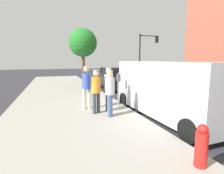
{
  "coord_description": "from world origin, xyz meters",
  "views": [
    {
      "loc": [
        4.12,
        8.21,
        2.21
      ],
      "look_at": [
        1.65,
        0.88,
        1.05
      ],
      "focal_mm": 28.69,
      "sensor_mm": 36.0,
      "label": 1
    }
  ],
  "objects_px": {
    "pedestrian_in_gray": "(110,90)",
    "parked_sedan_behind": "(113,79)",
    "pedestrian_in_blue": "(87,85)",
    "traffic_light_corner": "(146,49)",
    "parking_meter_near": "(118,84)",
    "pedestrian_in_orange": "(96,89)",
    "pedestrian_in_white": "(109,86)",
    "street_tree": "(83,43)",
    "fire_hydrant": "(201,146)",
    "parked_van": "(169,88)"
  },
  "relations": [
    {
      "from": "pedestrian_in_gray",
      "to": "parked_sedan_behind",
      "type": "relative_size",
      "value": 0.38
    },
    {
      "from": "pedestrian_in_blue",
      "to": "traffic_light_corner",
      "type": "relative_size",
      "value": 0.35
    },
    {
      "from": "pedestrian_in_blue",
      "to": "parked_sedan_behind",
      "type": "height_order",
      "value": "pedestrian_in_blue"
    },
    {
      "from": "parking_meter_near",
      "to": "traffic_light_corner",
      "type": "bearing_deg",
      "value": -124.11
    },
    {
      "from": "pedestrian_in_orange",
      "to": "traffic_light_corner",
      "type": "distance_m",
      "value": 15.3
    },
    {
      "from": "pedestrian_in_blue",
      "to": "parked_sedan_behind",
      "type": "xyz_separation_m",
      "value": [
        -3.19,
        -5.78,
        -0.44
      ]
    },
    {
      "from": "pedestrian_in_white",
      "to": "parked_sedan_behind",
      "type": "distance_m",
      "value": 6.77
    },
    {
      "from": "pedestrian_in_blue",
      "to": "pedestrian_in_orange",
      "type": "bearing_deg",
      "value": 107.37
    },
    {
      "from": "parking_meter_near",
      "to": "pedestrian_in_blue",
      "type": "xyz_separation_m",
      "value": [
        1.4,
        -0.06,
        0.01
      ]
    },
    {
      "from": "pedestrian_in_gray",
      "to": "street_tree",
      "type": "bearing_deg",
      "value": -92.46
    },
    {
      "from": "pedestrian_in_blue",
      "to": "street_tree",
      "type": "xyz_separation_m",
      "value": [
        -0.94,
        -6.24,
        2.28
      ]
    },
    {
      "from": "street_tree",
      "to": "fire_hydrant",
      "type": "distance_m",
      "value": 11.49
    },
    {
      "from": "pedestrian_in_gray",
      "to": "parking_meter_near",
      "type": "bearing_deg",
      "value": -122.96
    },
    {
      "from": "pedestrian_in_orange",
      "to": "parked_van",
      "type": "height_order",
      "value": "parked_van"
    },
    {
      "from": "pedestrian_in_blue",
      "to": "fire_hydrant",
      "type": "relative_size",
      "value": 2.1
    },
    {
      "from": "pedestrian_in_blue",
      "to": "parked_van",
      "type": "xyz_separation_m",
      "value": [
        -2.9,
        1.64,
        -0.04
      ]
    },
    {
      "from": "traffic_light_corner",
      "to": "fire_hydrant",
      "type": "relative_size",
      "value": 6.05
    },
    {
      "from": "fire_hydrant",
      "to": "pedestrian_in_white",
      "type": "bearing_deg",
      "value": -83.4
    },
    {
      "from": "parking_meter_near",
      "to": "street_tree",
      "type": "relative_size",
      "value": 0.34
    },
    {
      "from": "pedestrian_in_blue",
      "to": "traffic_light_corner",
      "type": "distance_m",
      "value": 14.85
    },
    {
      "from": "traffic_light_corner",
      "to": "street_tree",
      "type": "distance_m",
      "value": 9.75
    },
    {
      "from": "pedestrian_in_gray",
      "to": "fire_hydrant",
      "type": "distance_m",
      "value": 3.7
    },
    {
      "from": "parking_meter_near",
      "to": "pedestrian_in_orange",
      "type": "distance_m",
      "value": 1.35
    },
    {
      "from": "pedestrian_in_gray",
      "to": "parked_sedan_behind",
      "type": "height_order",
      "value": "pedestrian_in_gray"
    },
    {
      "from": "parking_meter_near",
      "to": "fire_hydrant",
      "type": "distance_m",
      "value": 4.85
    },
    {
      "from": "pedestrian_in_gray",
      "to": "parked_sedan_behind",
      "type": "distance_m",
      "value": 7.53
    },
    {
      "from": "parked_van",
      "to": "traffic_light_corner",
      "type": "distance_m",
      "value": 14.7
    },
    {
      "from": "parking_meter_near",
      "to": "parked_sedan_behind",
      "type": "relative_size",
      "value": 0.34
    },
    {
      "from": "pedestrian_in_blue",
      "to": "fire_hydrant",
      "type": "height_order",
      "value": "pedestrian_in_blue"
    },
    {
      "from": "pedestrian_in_blue",
      "to": "traffic_light_corner",
      "type": "height_order",
      "value": "traffic_light_corner"
    },
    {
      "from": "pedestrian_in_white",
      "to": "parked_van",
      "type": "height_order",
      "value": "parked_van"
    },
    {
      "from": "pedestrian_in_white",
      "to": "pedestrian_in_orange",
      "type": "bearing_deg",
      "value": 18.68
    },
    {
      "from": "parked_van",
      "to": "traffic_light_corner",
      "type": "xyz_separation_m",
      "value": [
        -6.29,
        -13.08,
        2.36
      ]
    },
    {
      "from": "parked_van",
      "to": "parked_sedan_behind",
      "type": "distance_m",
      "value": 7.44
    },
    {
      "from": "pedestrian_in_white",
      "to": "street_tree",
      "type": "distance_m",
      "value": 7.16
    },
    {
      "from": "fire_hydrant",
      "to": "pedestrian_in_gray",
      "type": "bearing_deg",
      "value": -79.13
    },
    {
      "from": "parking_meter_near",
      "to": "parked_van",
      "type": "xyz_separation_m",
      "value": [
        -1.5,
        1.58,
        -0.03
      ]
    },
    {
      "from": "parking_meter_near",
      "to": "pedestrian_in_blue",
      "type": "height_order",
      "value": "pedestrian_in_blue"
    },
    {
      "from": "parked_van",
      "to": "traffic_light_corner",
      "type": "bearing_deg",
      "value": -115.68
    },
    {
      "from": "street_tree",
      "to": "fire_hydrant",
      "type": "xyz_separation_m",
      "value": [
        -0.37,
        11.11,
        -2.91
      ]
    },
    {
      "from": "pedestrian_in_blue",
      "to": "parking_meter_near",
      "type": "bearing_deg",
      "value": 177.4
    },
    {
      "from": "fire_hydrant",
      "to": "parked_sedan_behind",
      "type": "bearing_deg",
      "value": -100.03
    },
    {
      "from": "parked_sedan_behind",
      "to": "pedestrian_in_gray",
      "type": "bearing_deg",
      "value": 69.98
    },
    {
      "from": "parking_meter_near",
      "to": "fire_hydrant",
      "type": "bearing_deg",
      "value": 88.81
    },
    {
      "from": "parking_meter_near",
      "to": "pedestrian_in_blue",
      "type": "distance_m",
      "value": 1.41
    },
    {
      "from": "street_tree",
      "to": "fire_hydrant",
      "type": "bearing_deg",
      "value": 91.89
    },
    {
      "from": "pedestrian_in_gray",
      "to": "parked_van",
      "type": "relative_size",
      "value": 0.32
    },
    {
      "from": "parking_meter_near",
      "to": "pedestrian_in_gray",
      "type": "relative_size",
      "value": 0.89
    },
    {
      "from": "pedestrian_in_orange",
      "to": "pedestrian_in_blue",
      "type": "bearing_deg",
      "value": -72.63
    },
    {
      "from": "parking_meter_near",
      "to": "fire_hydrant",
      "type": "relative_size",
      "value": 1.77
    }
  ]
}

